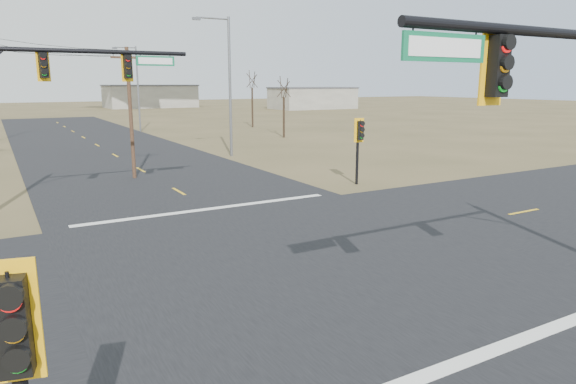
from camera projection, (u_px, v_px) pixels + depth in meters
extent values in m
plane|color=brown|center=(292.00, 256.00, 17.10)|extent=(320.00, 320.00, 0.00)
cube|color=black|center=(292.00, 256.00, 17.09)|extent=(160.00, 14.00, 0.02)
cube|color=black|center=(292.00, 256.00, 17.09)|extent=(14.00, 160.00, 0.02)
cube|color=silver|center=(473.00, 358.00, 10.73)|extent=(12.00, 0.40, 0.01)
cube|color=silver|center=(210.00, 209.00, 23.45)|extent=(12.00, 0.40, 0.01)
cube|color=#0E653F|center=(445.00, 47.00, 8.22)|extent=(1.80, 0.05, 0.45)
cylinder|color=black|center=(83.00, 51.00, 22.35)|extent=(9.26, 0.20, 0.20)
cube|color=#0E653F|center=(155.00, 61.00, 23.96)|extent=(1.80, 0.05, 0.45)
cylinder|color=black|center=(357.00, 153.00, 28.96)|extent=(0.15, 0.15, 3.61)
cylinder|color=#4E3521|center=(131.00, 114.00, 30.36)|extent=(0.22, 0.22, 7.71)
cube|color=#4E3521|center=(127.00, 58.00, 29.69)|extent=(1.89, 0.28, 0.12)
cylinder|color=slate|center=(230.00, 88.00, 39.53)|extent=(0.21, 0.21, 10.55)
cylinder|color=slate|center=(213.00, 18.00, 37.86)|extent=(2.53, 0.13, 0.13)
cube|color=slate|center=(196.00, 19.00, 37.26)|extent=(0.61, 0.32, 0.19)
cylinder|color=slate|center=(138.00, 89.00, 60.46)|extent=(0.20, 0.20, 9.87)
cylinder|color=slate|center=(125.00, 47.00, 58.89)|extent=(2.37, 0.12, 0.12)
cube|color=slate|center=(115.00, 48.00, 58.34)|extent=(0.60, 0.43, 0.18)
cylinder|color=black|center=(284.00, 117.00, 54.15)|extent=(0.22, 0.22, 4.22)
cylinder|color=black|center=(252.00, 108.00, 66.70)|extent=(0.22, 0.22, 5.10)
cube|color=#A7A394|center=(150.00, 97.00, 122.08)|extent=(20.00, 12.00, 5.00)
cube|color=#A7A394|center=(313.00, 99.00, 115.52)|extent=(18.00, 10.00, 4.50)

